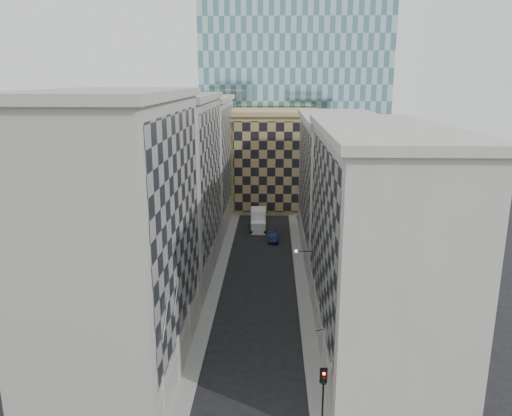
# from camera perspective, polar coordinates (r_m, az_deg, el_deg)

# --- Properties ---
(sidewalk_west) EXTENTS (1.50, 100.00, 0.15)m
(sidewalk_west) POSITION_cam_1_polar(r_m,az_deg,el_deg) (63.07, -4.45, -8.26)
(sidewalk_west) COLOR gray
(sidewalk_west) RESTS_ON ground
(sidewalk_east) EXTENTS (1.50, 100.00, 0.15)m
(sidewalk_east) POSITION_cam_1_polar(r_m,az_deg,el_deg) (62.80, 5.22, -8.39)
(sidewalk_east) COLOR gray
(sidewalk_east) RESTS_ON ground
(bldg_left_a) EXTENTS (10.80, 22.80, 23.70)m
(bldg_left_a) POSITION_cam_1_polar(r_m,az_deg,el_deg) (42.64, -15.16, -3.26)
(bldg_left_a) COLOR #A5A095
(bldg_left_a) RESTS_ON ground
(bldg_left_b) EXTENTS (10.80, 22.80, 22.70)m
(bldg_left_b) POSITION_cam_1_polar(r_m,az_deg,el_deg) (63.40, -9.42, 2.37)
(bldg_left_b) COLOR gray
(bldg_left_b) RESTS_ON ground
(bldg_left_c) EXTENTS (10.80, 22.80, 21.70)m
(bldg_left_c) POSITION_cam_1_polar(r_m,az_deg,el_deg) (84.79, -6.52, 5.19)
(bldg_left_c) COLOR #A5A095
(bldg_left_c) RESTS_ON ground
(bldg_right_a) EXTENTS (10.80, 26.80, 20.70)m
(bldg_right_a) POSITION_cam_1_polar(r_m,az_deg,el_deg) (45.97, 13.55, -3.82)
(bldg_right_a) COLOR #ABA59C
(bldg_right_a) RESTS_ON ground
(bldg_right_b) EXTENTS (10.80, 28.80, 19.70)m
(bldg_right_b) POSITION_cam_1_polar(r_m,az_deg,el_deg) (71.87, 9.39, 2.61)
(bldg_right_b) COLOR #ABA59C
(bldg_right_b) RESTS_ON ground
(tan_block) EXTENTS (16.80, 14.80, 18.80)m
(tan_block) POSITION_cam_1_polar(r_m,az_deg,el_deg) (96.82, 2.22, 5.61)
(tan_block) COLOR tan
(tan_block) RESTS_ON ground
(church_tower) EXTENTS (7.20, 7.20, 51.50)m
(church_tower) POSITION_cam_1_polar(r_m,az_deg,el_deg) (109.78, 1.21, 15.85)
(church_tower) COLOR #2B2621
(church_tower) RESTS_ON ground
(flagpoles_left) EXTENTS (0.10, 6.33, 2.33)m
(flagpoles_left) POSITION_cam_1_polar(r_m,az_deg,el_deg) (38.31, -9.70, -11.18)
(flagpoles_left) COLOR gray
(flagpoles_left) RESTS_ON ground
(bracket_lamp) EXTENTS (1.98, 0.36, 0.36)m
(bracket_lamp) POSITION_cam_1_polar(r_m,az_deg,el_deg) (54.95, 4.79, -4.94)
(bracket_lamp) COLOR black
(bracket_lamp) RESTS_ON ground
(traffic_light) EXTENTS (0.55, 0.46, 4.34)m
(traffic_light) POSITION_cam_1_polar(r_m,az_deg,el_deg) (38.21, 7.71, -19.35)
(traffic_light) COLOR black
(traffic_light) RESTS_ON sidewalk_east
(box_truck) EXTENTS (2.60, 6.08, 3.30)m
(box_truck) POSITION_cam_1_polar(r_m,az_deg,el_deg) (83.40, 0.26, -1.48)
(box_truck) COLOR white
(box_truck) RESTS_ON ground
(dark_car) EXTENTS (1.53, 4.40, 1.45)m
(dark_car) POSITION_cam_1_polar(r_m,az_deg,el_deg) (77.72, 1.98, -3.26)
(dark_car) COLOR #10193B
(dark_car) RESTS_ON ground
(shop_sign) EXTENTS (0.73, 0.64, 0.75)m
(shop_sign) POSITION_cam_1_polar(r_m,az_deg,el_deg) (43.26, 7.01, -14.08)
(shop_sign) COLOR black
(shop_sign) RESTS_ON ground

